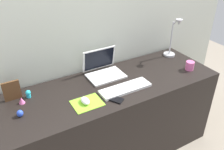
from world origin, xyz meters
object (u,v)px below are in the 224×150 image
(desk_lamp, at_px, (173,39))
(coffee_mug, at_px, (190,66))
(picture_frame, at_px, (12,91))
(laptop, at_px, (103,68))
(keyboard, at_px, (125,88))
(cell_phone, at_px, (114,99))
(mouse, at_px, (85,101))
(toy_figurine_blue, at_px, (20,113))
(toy_figurine_pink, at_px, (22,100))
(toy_figurine_cyan, at_px, (28,94))

(desk_lamp, xyz_separation_m, coffee_mug, (-0.04, -0.28, -0.14))
(desk_lamp, distance_m, picture_frame, 1.47)
(laptop, bearing_deg, coffee_mug, -24.03)
(keyboard, relative_size, cell_phone, 3.20)
(laptop, relative_size, keyboard, 0.73)
(mouse, xyz_separation_m, toy_figurine_blue, (-0.43, 0.08, 0.00))
(coffee_mug, distance_m, toy_figurine_pink, 1.41)
(picture_frame, relative_size, toy_figurine_pink, 3.12)
(laptop, xyz_separation_m, toy_figurine_cyan, (-0.63, -0.03, -0.02))
(mouse, bearing_deg, desk_lamp, 14.62)
(desk_lamp, bearing_deg, picture_frame, 178.88)
(toy_figurine_cyan, bearing_deg, mouse, -39.28)
(keyboard, bearing_deg, laptop, 97.44)
(desk_lamp, height_order, toy_figurine_cyan, desk_lamp)
(laptop, height_order, mouse, laptop)
(keyboard, bearing_deg, picture_frame, 159.20)
(cell_phone, distance_m, toy_figurine_blue, 0.65)
(cell_phone, distance_m, coffee_mug, 0.80)
(keyboard, xyz_separation_m, toy_figurine_pink, (-0.73, 0.22, 0.01))
(picture_frame, height_order, toy_figurine_cyan, picture_frame)
(laptop, relative_size, mouse, 3.12)
(laptop, relative_size, desk_lamp, 0.77)
(cell_phone, bearing_deg, toy_figurine_blue, 134.39)
(toy_figurine_blue, bearing_deg, mouse, -10.94)
(mouse, relative_size, picture_frame, 0.64)
(cell_phone, xyz_separation_m, toy_figurine_blue, (-0.63, 0.15, 0.02))
(coffee_mug, height_order, toy_figurine_pink, coffee_mug)
(toy_figurine_pink, distance_m, toy_figurine_blue, 0.15)
(cell_phone, relative_size, toy_figurine_cyan, 2.14)
(laptop, xyz_separation_m, coffee_mug, (0.70, -0.31, -0.02))
(toy_figurine_cyan, relative_size, toy_figurine_blue, 1.27)
(desk_lamp, relative_size, toy_figurine_blue, 8.25)
(laptop, xyz_separation_m, picture_frame, (-0.73, -0.00, 0.02))
(picture_frame, xyz_separation_m, toy_figurine_blue, (0.00, -0.22, -0.05))
(cell_phone, distance_m, toy_figurine_pink, 0.66)
(mouse, xyz_separation_m, cell_phone, (0.20, -0.07, -0.02))
(mouse, xyz_separation_m, coffee_mug, (1.00, -0.01, 0.02))
(keyboard, bearing_deg, toy_figurine_cyan, 158.47)
(coffee_mug, xyz_separation_m, toy_figurine_pink, (-1.39, 0.23, -0.01))
(mouse, height_order, coffee_mug, coffee_mug)
(mouse, distance_m, desk_lamp, 1.09)
(cell_phone, height_order, toy_figurine_cyan, toy_figurine_cyan)
(desk_lamp, bearing_deg, keyboard, -159.20)
(cell_phone, bearing_deg, mouse, 129.50)
(toy_figurine_blue, bearing_deg, desk_lamp, 7.29)
(desk_lamp, xyz_separation_m, toy_figurine_cyan, (-1.37, 0.00, -0.15))
(keyboard, xyz_separation_m, coffee_mug, (0.66, -0.01, 0.03))
(picture_frame, xyz_separation_m, toy_figurine_pink, (0.04, -0.08, -0.05))
(keyboard, distance_m, coffee_mug, 0.66)
(keyboard, relative_size, toy_figurine_blue, 8.70)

